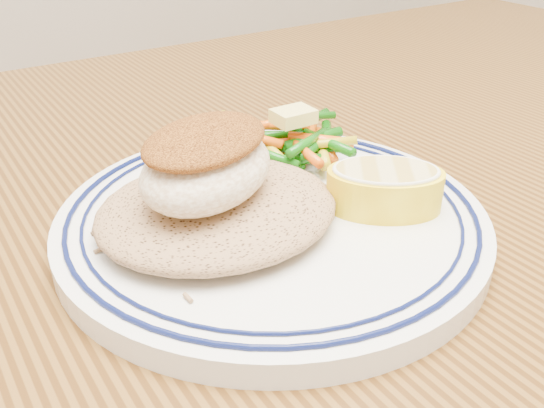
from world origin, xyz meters
The scene contains 7 objects.
dining_table centered at (0.00, 0.00, 0.65)m, with size 1.50×0.90×0.75m.
plate centered at (0.02, 0.01, 0.76)m, with size 0.26×0.26×0.02m.
rice_pilaf centered at (-0.02, 0.01, 0.78)m, with size 0.14×0.13×0.03m, color #8F6B47.
fish_fillet centered at (-0.02, 0.01, 0.81)m, with size 0.11×0.10×0.04m.
vegetable_pile centered at (0.07, 0.06, 0.78)m, with size 0.10×0.10×0.03m.
butter_pat centered at (0.07, 0.06, 0.80)m, with size 0.03×0.02×0.01m, color #F3E377.
lemon_wedge centered at (0.08, -0.03, 0.78)m, with size 0.09×0.09×0.03m.
Camera 1 is at (-0.16, -0.26, 0.95)m, focal length 40.00 mm.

